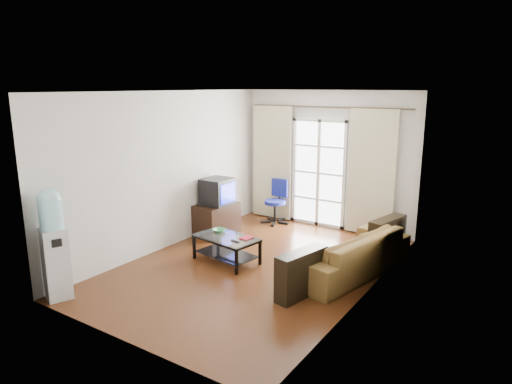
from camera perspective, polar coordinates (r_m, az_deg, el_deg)
floor at (r=7.29m, az=-0.15°, el=-9.27°), size 5.20×5.20×0.00m
ceiling at (r=6.74m, az=-0.17°, el=12.47°), size 5.20×5.20×0.00m
wall_back at (r=9.13m, az=8.89°, el=4.00°), size 3.60×0.02×2.70m
wall_front at (r=5.00m, az=-16.87°, el=-4.09°), size 3.60×0.02×2.70m
wall_left at (r=8.00m, az=-10.99°, el=2.62°), size 0.02×5.20×2.70m
wall_right at (r=6.11m, az=14.08°, el=-0.81°), size 0.02×5.20×2.70m
french_door at (r=9.19m, az=7.84°, el=2.35°), size 1.16×0.06×2.15m
curtain_rod at (r=8.94m, az=8.86°, el=10.45°), size 3.30×0.04×0.04m
curtain_left at (r=9.61m, az=2.03°, el=3.69°), size 0.90×0.07×2.35m
curtain_right at (r=8.70m, az=14.22°, el=2.30°), size 0.90×0.07×2.35m
radiator at (r=8.97m, az=13.05°, el=-3.04°), size 0.64×0.12×0.64m
sofa at (r=7.08m, az=11.53°, el=-7.45°), size 2.56×1.78×0.64m
coffee_table at (r=7.40m, az=-3.71°, el=-6.71°), size 1.11×0.74×0.42m
bowl at (r=7.59m, az=-4.62°, el=-4.82°), size 0.30×0.30×0.05m
book at (r=7.30m, az=-1.68°, el=-5.63°), size 0.17×0.22×0.02m
remote at (r=7.11m, az=-2.62°, el=-6.17°), size 0.16×0.06×0.02m
tv_stand at (r=8.74m, az=-4.95°, el=-3.39°), size 0.61×0.86×0.59m
crt_tv at (r=8.62m, az=-4.96°, el=0.10°), size 0.56×0.55×0.49m
task_chair at (r=9.44m, az=2.47°, el=-2.29°), size 0.64×0.64×0.90m
water_cooler at (r=6.55m, az=-23.95°, el=-5.72°), size 0.39×0.39×1.51m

